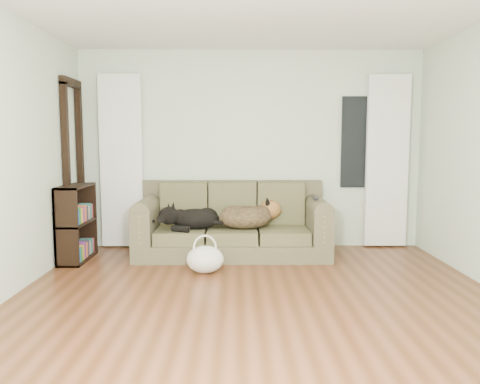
{
  "coord_description": "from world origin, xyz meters",
  "views": [
    {
      "loc": [
        -0.19,
        -3.74,
        1.42
      ],
      "look_at": [
        -0.15,
        1.6,
        0.83
      ],
      "focal_mm": 35.0,
      "sensor_mm": 36.0,
      "label": 1
    }
  ],
  "objects_px": {
    "dog_black_lab": "(192,218)",
    "dog_shepherd": "(248,217)",
    "tote_bag": "(205,258)",
    "sofa": "(232,219)",
    "bookshelf": "(76,219)"
  },
  "relations": [
    {
      "from": "dog_black_lab",
      "to": "dog_shepherd",
      "type": "xyz_separation_m",
      "value": [
        0.69,
        0.05,
        0.01
      ]
    },
    {
      "from": "dog_black_lab",
      "to": "tote_bag",
      "type": "xyz_separation_m",
      "value": [
        0.2,
        -0.71,
        -0.32
      ]
    },
    {
      "from": "tote_bag",
      "to": "sofa",
      "type": "bearing_deg",
      "value": 69.76
    },
    {
      "from": "tote_bag",
      "to": "bookshelf",
      "type": "bearing_deg",
      "value": 160.21
    },
    {
      "from": "dog_black_lab",
      "to": "bookshelf",
      "type": "bearing_deg",
      "value": -176.41
    },
    {
      "from": "dog_black_lab",
      "to": "tote_bag",
      "type": "distance_m",
      "value": 0.8
    },
    {
      "from": "sofa",
      "to": "bookshelf",
      "type": "relative_size",
      "value": 2.6
    },
    {
      "from": "tote_bag",
      "to": "bookshelf",
      "type": "height_order",
      "value": "bookshelf"
    },
    {
      "from": "sofa",
      "to": "dog_shepherd",
      "type": "distance_m",
      "value": 0.2
    },
    {
      "from": "dog_black_lab",
      "to": "bookshelf",
      "type": "height_order",
      "value": "bookshelf"
    },
    {
      "from": "dog_shepherd",
      "to": "bookshelf",
      "type": "height_order",
      "value": "bookshelf"
    },
    {
      "from": "sofa",
      "to": "tote_bag",
      "type": "relative_size",
      "value": 5.78
    },
    {
      "from": "dog_black_lab",
      "to": "dog_shepherd",
      "type": "relative_size",
      "value": 0.87
    },
    {
      "from": "bookshelf",
      "to": "dog_shepherd",
      "type": "bearing_deg",
      "value": 1.4
    },
    {
      "from": "tote_bag",
      "to": "dog_black_lab",
      "type": "bearing_deg",
      "value": 105.92
    }
  ]
}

